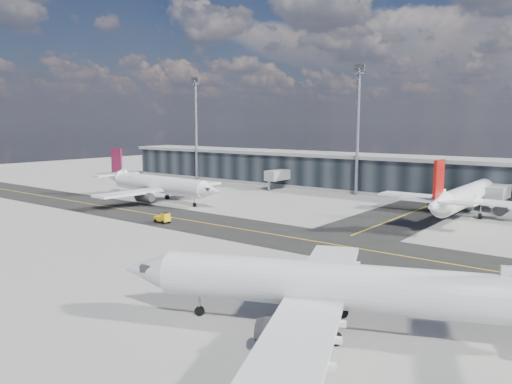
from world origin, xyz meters
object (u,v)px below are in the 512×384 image
baggage_tug (163,218)px  service_van (466,205)px  airliner_near (335,287)px  airliner_af (158,184)px  airliner_redtail (465,197)px

baggage_tug → service_van: (35.26, 44.26, -0.10)m
airliner_near → airliner_af: bearing=37.3°
airliner_near → baggage_tug: airliner_near is taller
airliner_redtail → baggage_tug: bearing=-136.9°
baggage_tug → service_van: size_ratio=0.51×
airliner_redtail → airliner_near: airliner_redtail is taller
airliner_af → airliner_redtail: bearing=112.8°
baggage_tug → airliner_redtail: bearing=136.9°
airliner_redtail → baggage_tug: 51.50m
service_van → airliner_redtail: bearing=-92.6°
airliner_af → airliner_redtail: 59.31m
airliner_af → airliner_near: airliner_near is taller
airliner_redtail → service_van: 9.46m
airliner_redtail → airliner_af: bearing=-160.5°
airliner_near → baggage_tug: bearing=42.0°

